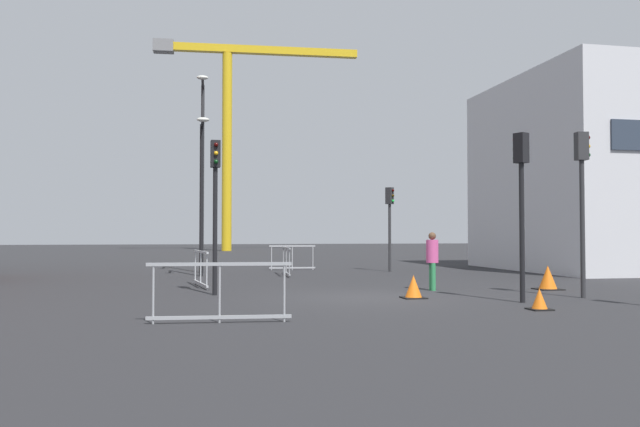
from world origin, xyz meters
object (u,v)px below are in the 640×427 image
traffic_light_island (582,187)px  pedestrian_walking (432,257)px  streetlamp_short (202,182)px  traffic_light_far (215,191)px  traffic_light_median (390,214)px  traffic_cone_by_barrier (539,300)px  traffic_light_corner (521,188)px  streetlamp_tall (202,161)px  construction_crane (233,107)px  traffic_cone_on_verge (548,278)px  traffic_cone_orange (413,288)px

traffic_light_island → pedestrian_walking: (-2.90, 2.72, -1.82)m
streetlamp_short → traffic_light_far: streetlamp_short is taller
traffic_light_median → traffic_cone_by_barrier: traffic_light_median is taller
streetlamp_short → traffic_light_far: 7.22m
traffic_light_median → traffic_light_corner: (-0.65, -12.12, 0.25)m
streetlamp_short → streetlamp_tall: bearing=88.5°
construction_crane → traffic_light_median: 35.04m
traffic_light_far → traffic_cone_on_verge: 9.65m
streetlamp_tall → traffic_light_corner: size_ratio=1.95×
traffic_light_corner → streetlamp_short: bearing=124.7°
traffic_cone_on_verge → pedestrian_walking: bearing=172.6°
traffic_light_island → traffic_light_corner: traffic_light_island is taller
traffic_light_corner → traffic_cone_by_barrier: size_ratio=8.72×
traffic_cone_by_barrier → streetlamp_tall: bearing=115.9°
streetlamp_tall → traffic_light_corner: streetlamp_tall is taller
traffic_light_corner → traffic_cone_orange: 3.50m
construction_crane → traffic_light_far: construction_crane is taller
traffic_cone_on_verge → traffic_cone_by_barrier: (-2.81, -4.34, -0.12)m
streetlamp_tall → pedestrian_walking: size_ratio=4.70×
streetlamp_short → traffic_light_median: size_ratio=1.61×
traffic_light_corner → pedestrian_walking: 3.89m
pedestrian_walking → traffic_light_median: bearing=80.1°
traffic_light_far → pedestrian_walking: 6.30m
streetlamp_tall → traffic_cone_by_barrier: size_ratio=16.96×
streetlamp_tall → traffic_light_island: bearing=-52.3°
streetlamp_tall → traffic_light_corner: 14.51m
construction_crane → traffic_light_median: bearing=-82.2°
pedestrian_walking → traffic_cone_by_barrier: (0.50, -4.77, -0.74)m
traffic_light_median → traffic_light_far: (-7.57, -8.92, 0.30)m
traffic_light_corner → traffic_light_island: bearing=18.4°
traffic_light_far → traffic_cone_on_verge: (9.35, -0.23, -2.38)m
streetlamp_tall → pedestrian_walking: streetlamp_tall is taller
streetlamp_short → traffic_cone_by_barrier: bearing=-60.0°
streetlamp_tall → traffic_light_far: size_ratio=1.90×
construction_crane → traffic_cone_by_barrier: bearing=-85.7°
traffic_light_island → traffic_light_corner: bearing=-161.6°
traffic_light_far → traffic_cone_on_verge: size_ratio=5.83×
streetlamp_short → traffic_cone_orange: (5.02, -8.95, -3.22)m
streetlamp_short → traffic_light_corner: streetlamp_short is taller
traffic_light_far → traffic_cone_by_barrier: traffic_light_far is taller
traffic_light_median → traffic_light_far: size_ratio=0.88×
traffic_light_far → traffic_cone_orange: traffic_light_far is taller
traffic_light_far → traffic_cone_by_barrier: size_ratio=8.90×
streetlamp_short → traffic_light_island: bearing=-46.5°
traffic_light_island → traffic_cone_on_verge: traffic_light_island is taller
streetlamp_short → traffic_cone_on_verge: (9.60, -7.40, -3.16)m
traffic_light_median → traffic_light_corner: bearing=-93.1°
traffic_cone_by_barrier → traffic_light_corner: bearing=74.9°
traffic_light_far → traffic_cone_orange: bearing=-20.4°
traffic_cone_by_barrier → streetlamp_short: bearing=120.0°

